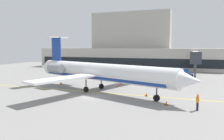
% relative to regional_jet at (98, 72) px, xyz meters
% --- Properties ---
extents(ground, '(120.00, 120.00, 0.11)m').
position_rel_regional_jet_xyz_m(ground, '(0.43, -4.36, -3.31)').
color(ground, gray).
extents(terminal_building, '(63.50, 11.93, 19.39)m').
position_rel_regional_jet_xyz_m(terminal_building, '(-6.44, 41.95, 3.61)').
color(terminal_building, '#B7B2A8').
rests_on(terminal_building, ground).
extents(jet_bridge_west, '(2.40, 18.64, 6.30)m').
position_rel_regional_jet_xyz_m(jet_bridge_west, '(15.48, 25.60, 1.66)').
color(jet_bridge_west, silver).
rests_on(jet_bridge_west, ground).
extents(regional_jet, '(32.30, 24.40, 9.32)m').
position_rel_regional_jet_xyz_m(regional_jet, '(0.00, 0.00, 0.00)').
color(regional_jet, white).
rests_on(regional_jet, ground).
extents(baggage_tug, '(3.38, 4.35, 2.00)m').
position_rel_regional_jet_xyz_m(baggage_tug, '(-6.29, 16.94, -2.33)').
color(baggage_tug, '#E5B20C').
rests_on(baggage_tug, ground).
extents(pushback_tractor, '(3.21, 4.40, 2.18)m').
position_rel_regional_jet_xyz_m(pushback_tractor, '(13.38, 21.97, -2.26)').
color(pushback_tractor, '#1E4CB2').
rests_on(pushback_tractor, ground).
extents(fuel_tank, '(8.32, 2.57, 2.34)m').
position_rel_regional_jet_xyz_m(fuel_tank, '(-10.88, 22.67, -1.93)').
color(fuel_tank, white).
rests_on(fuel_tank, ground).
extents(marshaller, '(0.37, 0.81, 1.98)m').
position_rel_regional_jet_xyz_m(marshaller, '(15.54, -6.55, -2.25)').
color(marshaller, '#191E33').
rests_on(marshaller, ground).
extents(safety_cone_alpha, '(0.47, 0.47, 0.55)m').
position_rel_regional_jet_xyz_m(safety_cone_alpha, '(8.45, -0.95, -3.01)').
color(safety_cone_alpha, orange).
rests_on(safety_cone_alpha, ground).
extents(safety_cone_bravo, '(0.47, 0.47, 0.55)m').
position_rel_regional_jet_xyz_m(safety_cone_bravo, '(-9.62, 3.82, -3.01)').
color(safety_cone_bravo, orange).
rests_on(safety_cone_bravo, ground).
extents(safety_cone_charlie, '(0.47, 0.47, 0.55)m').
position_rel_regional_jet_xyz_m(safety_cone_charlie, '(11.85, -5.22, -3.01)').
color(safety_cone_charlie, orange).
rests_on(safety_cone_charlie, ground).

